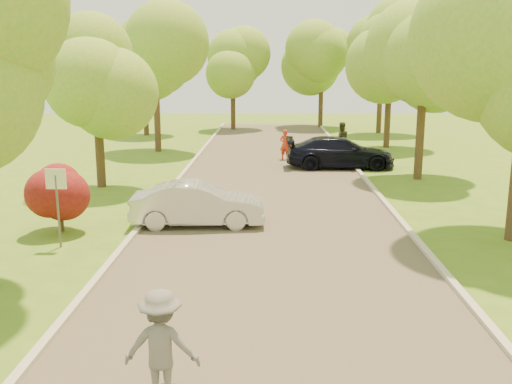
# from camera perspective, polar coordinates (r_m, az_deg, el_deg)

# --- Properties ---
(ground) EXTENTS (100.00, 100.00, 0.00)m
(ground) POSITION_cam_1_polar(r_m,az_deg,el_deg) (11.79, 1.76, -11.73)
(ground) COLOR #46711A
(ground) RESTS_ON ground
(road) EXTENTS (8.00, 60.00, 0.01)m
(road) POSITION_cam_1_polar(r_m,az_deg,el_deg) (19.37, 1.64, -1.99)
(road) COLOR #4C4438
(road) RESTS_ON ground
(curb_left) EXTENTS (0.18, 60.00, 0.12)m
(curb_left) POSITION_cam_1_polar(r_m,az_deg,el_deg) (19.76, -10.19, -1.73)
(curb_left) COLOR #B2AD9E
(curb_left) RESTS_ON ground
(curb_right) EXTENTS (0.18, 60.00, 0.12)m
(curb_right) POSITION_cam_1_polar(r_m,az_deg,el_deg) (19.79, 13.46, -1.86)
(curb_right) COLOR #B2AD9E
(curb_right) RESTS_ON ground
(street_sign) EXTENTS (0.55, 0.06, 2.17)m
(street_sign) POSITION_cam_1_polar(r_m,az_deg,el_deg) (16.16, -19.31, 0.07)
(street_sign) COLOR #59595E
(street_sign) RESTS_ON ground
(red_shrub) EXTENTS (1.70, 1.70, 1.95)m
(red_shrub) POSITION_cam_1_polar(r_m,az_deg,el_deg) (17.80, -19.04, -0.35)
(red_shrub) COLOR #382619
(red_shrub) RESTS_ON ground
(tree_l_midb) EXTENTS (4.30, 4.20, 6.62)m
(tree_l_midb) POSITION_cam_1_polar(r_m,az_deg,el_deg) (23.73, -15.34, 11.41)
(tree_l_midb) COLOR #382619
(tree_l_midb) RESTS_ON ground
(tree_l_far) EXTENTS (4.92, 4.80, 7.79)m
(tree_l_far) POSITION_cam_1_polar(r_m,az_deg,el_deg) (33.37, -9.72, 13.35)
(tree_l_far) COLOR #382619
(tree_l_far) RESTS_ON ground
(tree_r_midb) EXTENTS (4.51, 4.40, 7.01)m
(tree_r_midb) POSITION_cam_1_polar(r_m,az_deg,el_deg) (25.64, 16.92, 12.02)
(tree_r_midb) COLOR #382619
(tree_r_midb) RESTS_ON ground
(tree_r_far) EXTENTS (5.33, 5.20, 8.34)m
(tree_r_far) POSITION_cam_1_polar(r_m,az_deg,el_deg) (35.53, 13.71, 13.70)
(tree_r_far) COLOR #382619
(tree_r_far) RESTS_ON ground
(tree_bg_a) EXTENTS (5.12, 5.00, 7.72)m
(tree_bg_a) POSITION_cam_1_polar(r_m,az_deg,el_deg) (41.68, -10.88, 12.88)
(tree_bg_a) COLOR #382619
(tree_bg_a) RESTS_ON ground
(tree_bg_b) EXTENTS (5.12, 5.00, 7.95)m
(tree_bg_b) POSITION_cam_1_polar(r_m,az_deg,el_deg) (43.56, 12.77, 13.06)
(tree_bg_b) COLOR #382619
(tree_bg_b) RESTS_ON ground
(tree_bg_c) EXTENTS (4.92, 4.80, 7.33)m
(tree_bg_c) POSITION_cam_1_polar(r_m,az_deg,el_deg) (44.84, -2.07, 12.66)
(tree_bg_c) COLOR #382619
(tree_bg_c) RESTS_ON ground
(tree_bg_d) EXTENTS (5.12, 5.00, 7.72)m
(tree_bg_d) POSITION_cam_1_polar(r_m,az_deg,el_deg) (46.96, 6.87, 12.93)
(tree_bg_d) COLOR #382619
(tree_bg_d) RESTS_ON ground
(silver_sedan) EXTENTS (4.16, 1.64, 1.35)m
(silver_sedan) POSITION_cam_1_polar(r_m,az_deg,el_deg) (17.66, -5.81, -1.23)
(silver_sedan) COLOR #BAB9BF
(silver_sedan) RESTS_ON ground
(dark_sedan) EXTENTS (5.23, 2.16, 1.51)m
(dark_sedan) POSITION_cam_1_polar(r_m,az_deg,el_deg) (27.98, 8.39, 3.93)
(dark_sedan) COLOR black
(dark_sedan) RESTS_ON ground
(skateboarder) EXTENTS (1.10, 0.65, 1.69)m
(skateboarder) POSITION_cam_1_polar(r_m,az_deg,el_deg) (8.46, -9.45, -14.98)
(skateboarder) COLOR slate
(skateboarder) RESTS_ON longboard
(person_striped) EXTENTS (0.68, 0.57, 1.60)m
(person_striped) POSITION_cam_1_polar(r_m,az_deg,el_deg) (30.22, 2.92, 4.76)
(person_striped) COLOR #BA331B
(person_striped) RESTS_ON ground
(person_olive) EXTENTS (0.99, 0.82, 1.87)m
(person_olive) POSITION_cam_1_polar(r_m,az_deg,el_deg) (31.70, 8.50, 5.24)
(person_olive) COLOR #2E311D
(person_olive) RESTS_ON ground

